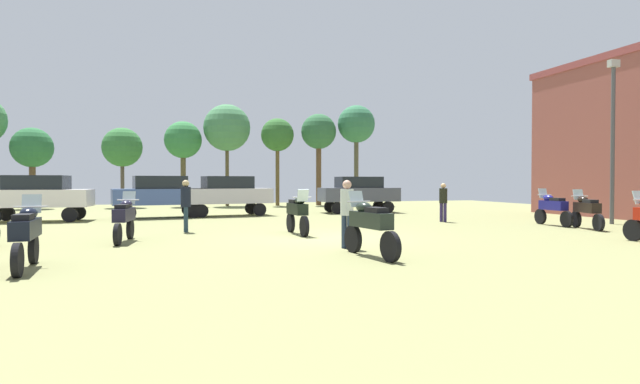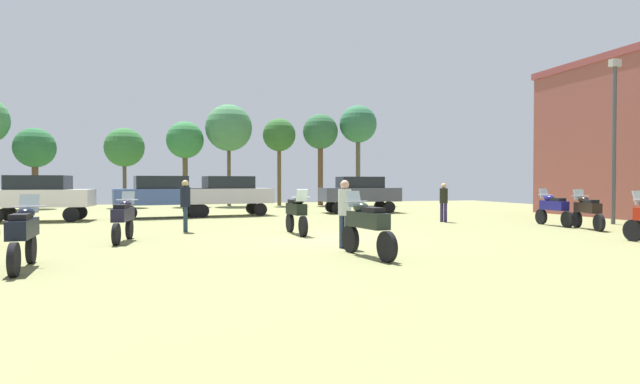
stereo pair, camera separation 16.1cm
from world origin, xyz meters
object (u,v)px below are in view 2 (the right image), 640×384
object	(u,v)px
car_3	(39,194)
tree_6	(185,141)
car_4	(161,193)
person_2	(444,199)
motorcycle_1	(587,210)
tree_2	(35,149)
motorcycle_9	(553,208)
person_1	(345,209)
car_1	(360,192)
tree_7	(320,133)
car_2	(228,193)
tree_8	(229,128)
motorcycle_3	(23,233)
motorcycle_7	(367,225)
tree_5	(279,136)
tree_4	(358,125)
motorcycle_8	(123,217)
motorcycle_11	(296,212)
tree_3	(124,148)
person_3	(185,202)

from	to	relation	value
car_3	tree_6	bearing A→B (deg)	-24.15
car_4	person_2	xyz separation A→B (m)	(11.71, -6.05, -0.20)
motorcycle_1	tree_2	world-z (taller)	tree_2
motorcycle_9	person_1	size ratio (longest dim) A/B	1.22
car_1	tree_7	bearing A→B (deg)	-0.58
car_2	tree_7	world-z (taller)	tree_7
tree_6	tree_8	size ratio (longest dim) A/B	0.82
tree_7	motorcycle_3	bearing A→B (deg)	-118.12
motorcycle_1	motorcycle_7	distance (m)	10.90
tree_5	tree_6	bearing A→B (deg)	173.35
motorcycle_9	tree_4	bearing A→B (deg)	97.20
motorcycle_8	motorcycle_9	bearing A→B (deg)	10.71
tree_4	tree_5	world-z (taller)	tree_4
motorcycle_11	car_2	distance (m)	9.89
car_4	tree_7	world-z (taller)	tree_7
motorcycle_7	tree_6	world-z (taller)	tree_6
car_4	tree_8	bearing A→B (deg)	-30.07
motorcycle_7	tree_8	distance (m)	26.12
tree_8	motorcycle_9	bearing A→B (deg)	-62.26
car_1	car_3	distance (m)	15.69
motorcycle_11	car_4	size ratio (longest dim) A/B	0.48
motorcycle_3	car_4	xyz separation A→B (m)	(2.21, 14.27, 0.45)
motorcycle_8	car_3	xyz separation A→B (m)	(-4.28, 9.05, 0.46)
tree_7	tree_8	xyz separation A→B (m)	(-6.54, 0.85, 0.25)
car_2	car_4	bearing A→B (deg)	89.97
motorcycle_11	person_1	size ratio (longest dim) A/B	1.22
person_1	tree_2	bearing A→B (deg)	-11.09
car_1	motorcycle_11	bearing A→B (deg)	151.34
tree_3	tree_4	distance (m)	16.44
car_3	tree_5	world-z (taller)	tree_5
motorcycle_11	person_2	bearing A→B (deg)	-159.22
car_2	car_3	world-z (taller)	same
car_3	tree_6	world-z (taller)	tree_6
motorcycle_7	tree_8	size ratio (longest dim) A/B	0.32
person_1	motorcycle_8	bearing A→B (deg)	21.84
tree_4	tree_6	xyz separation A→B (m)	(-12.33, 1.41, -1.32)
person_1	tree_8	xyz separation A→B (m)	(-0.53, 24.12, 4.50)
motorcycle_11	car_1	distance (m)	11.99
motorcycle_9	tree_5	bearing A→B (deg)	113.38
motorcycle_8	tree_6	bearing A→B (deg)	91.40
car_3	person_3	distance (m)	8.95
tree_2	tree_5	world-z (taller)	tree_5
motorcycle_7	tree_2	world-z (taller)	tree_2
tree_3	tree_7	size ratio (longest dim) A/B	0.80
motorcycle_7	motorcycle_11	distance (m)	5.29
car_2	motorcycle_8	bearing A→B (deg)	150.42
car_1	tree_7	distance (m)	10.09
person_1	tree_4	size ratio (longest dim) A/B	0.24
motorcycle_7	motorcycle_9	distance (m)	11.47
car_1	person_1	world-z (taller)	car_1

